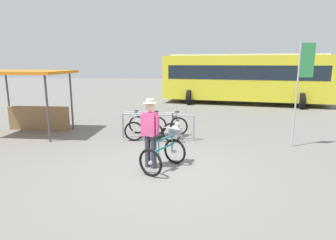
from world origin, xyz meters
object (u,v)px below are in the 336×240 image
Objects in this scene: bus_distant at (244,76)px; market_stall at (31,95)px; racked_bike_orange at (156,127)px; person_with_featured_bike at (150,131)px; racked_bike_black at (175,128)px; featured_bicycle at (166,149)px; banner_flag at (303,75)px; racked_bike_white at (136,127)px.

market_stall is at bearing -136.49° from bus_distant.
person_with_featured_bike is (0.31, -2.83, 0.58)m from racked_bike_orange.
racked_bike_black is at bearing -111.87° from bus_distant.
featured_bicycle is 0.39× the size of banner_flag.
racked_bike_black is at bearing -1.71° from racked_bike_white.
racked_bike_white is 10.26m from bus_distant.
person_with_featured_bike reaches higher than racked_bike_orange.
racked_bike_orange is 4.95m from banner_flag.
banner_flag reaches higher than bus_distant.
racked_bike_black is at bearing 90.10° from featured_bicycle.
racked_bike_white is 1.40m from racked_bike_black.
person_with_featured_bike is 12.39m from bus_distant.
banner_flag is (5.25, -0.58, 1.86)m from racked_bike_white.
racked_bike_black is 4.31m from banner_flag.
racked_bike_black is (0.70, -0.02, -0.00)m from racked_bike_orange.
banner_flag is at bearing 28.16° from person_with_featured_bike.
banner_flag is (9.27, -0.90, 0.84)m from market_stall.
racked_bike_orange is at bearing -115.69° from bus_distant.
racked_bike_white and racked_bike_black have the same top height.
person_with_featured_bike is (1.01, -2.85, 0.58)m from racked_bike_white.
market_stall is at bearing 175.38° from racked_bike_white.
racked_bike_white is at bearing 109.58° from person_with_featured_bike.
banner_flag is at bearing 30.65° from featured_bicycle.
racked_bike_orange is 2.93m from featured_bicycle.
market_stall reaches higher than person_with_featured_bike.
banner_flag is at bearing -5.57° from market_stall.
person_with_featured_bike is 0.55× the size of market_stall.
market_stall reaches higher than racked_bike_white.
person_with_featured_bike is 4.97m from banner_flag.
racked_bike_orange is 0.35× the size of market_stall.
featured_bicycle is at bearing -1.59° from person_with_featured_bike.
banner_flag is at bearing -88.34° from bus_distant.
racked_bike_orange is at bearing 96.32° from person_with_featured_bike.
market_stall is (-4.72, 0.35, 1.03)m from racked_bike_orange.
racked_bike_white is at bearing 173.71° from banner_flag.
banner_flag is (4.55, -0.56, 1.86)m from racked_bike_orange.
bus_distant is at bearing 43.51° from market_stall.
bus_distant reaches higher than featured_bicycle.
person_with_featured_bike is at bearing 178.41° from featured_bicycle.
bus_distant is (4.28, 8.89, 1.37)m from racked_bike_orange.
bus_distant is 3.29× the size of market_stall.
person_with_featured_bike is (-0.39, -2.80, 0.58)m from racked_bike_black.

